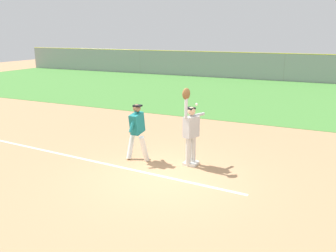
{
  "coord_description": "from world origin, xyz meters",
  "views": [
    {
      "loc": [
        3.9,
        -8.14,
        3.75
      ],
      "look_at": [
        -0.52,
        1.24,
        1.05
      ],
      "focal_mm": 38.63,
      "sensor_mm": 36.0,
      "label": 1
    }
  ],
  "objects_px": {
    "runner": "(137,128)",
    "parked_car_red": "(312,69)",
    "parked_car_black": "(194,64)",
    "parked_car_blue": "(245,66)",
    "first_base": "(191,163)",
    "fielder": "(191,128)",
    "baseball": "(196,104)"
  },
  "relations": [
    {
      "from": "runner",
      "to": "parked_car_red",
      "type": "height_order",
      "value": "runner"
    },
    {
      "from": "parked_car_black",
      "to": "parked_car_blue",
      "type": "height_order",
      "value": "same"
    },
    {
      "from": "parked_car_blue",
      "to": "parked_car_red",
      "type": "height_order",
      "value": "same"
    },
    {
      "from": "runner",
      "to": "parked_car_black",
      "type": "height_order",
      "value": "runner"
    },
    {
      "from": "first_base",
      "to": "runner",
      "type": "relative_size",
      "value": 0.22
    },
    {
      "from": "parked_car_red",
      "to": "parked_car_blue",
      "type": "bearing_deg",
      "value": 171.44
    },
    {
      "from": "parked_car_red",
      "to": "first_base",
      "type": "bearing_deg",
      "value": -98.98
    },
    {
      "from": "runner",
      "to": "parked_car_red",
      "type": "xyz_separation_m",
      "value": [
        3.13,
        24.33,
        -0.32
      ]
    },
    {
      "from": "first_base",
      "to": "runner",
      "type": "xyz_separation_m",
      "value": [
        -1.59,
        -0.34,
        0.96
      ]
    },
    {
      "from": "fielder",
      "to": "parked_car_red",
      "type": "xyz_separation_m",
      "value": [
        1.54,
        24.04,
        -0.45
      ]
    },
    {
      "from": "runner",
      "to": "parked_car_blue",
      "type": "bearing_deg",
      "value": 98.17
    },
    {
      "from": "first_base",
      "to": "fielder",
      "type": "distance_m",
      "value": 1.08
    },
    {
      "from": "first_base",
      "to": "parked_car_red",
      "type": "distance_m",
      "value": 24.04
    },
    {
      "from": "parked_car_red",
      "to": "fielder",
      "type": "bearing_deg",
      "value": -98.98
    },
    {
      "from": "first_base",
      "to": "parked_car_black",
      "type": "distance_m",
      "value": 26.46
    },
    {
      "from": "parked_car_black",
      "to": "parked_car_red",
      "type": "xyz_separation_m",
      "value": [
        11.04,
        -0.7,
        0.0
      ]
    },
    {
      "from": "first_base",
      "to": "parked_car_black",
      "type": "relative_size",
      "value": 0.09
    },
    {
      "from": "baseball",
      "to": "parked_car_black",
      "type": "relative_size",
      "value": 0.02
    },
    {
      "from": "baseball",
      "to": "parked_car_black",
      "type": "distance_m",
      "value": 26.65
    },
    {
      "from": "parked_car_black",
      "to": "parked_car_red",
      "type": "distance_m",
      "value": 11.06
    },
    {
      "from": "parked_car_black",
      "to": "parked_car_red",
      "type": "relative_size",
      "value": 0.97
    },
    {
      "from": "fielder",
      "to": "baseball",
      "type": "xyz_separation_m",
      "value": [
        0.19,
        -0.06,
        0.71
      ]
    },
    {
      "from": "fielder",
      "to": "parked_car_black",
      "type": "height_order",
      "value": "fielder"
    },
    {
      "from": "parked_car_black",
      "to": "parked_car_blue",
      "type": "bearing_deg",
      "value": -5.3
    },
    {
      "from": "parked_car_blue",
      "to": "baseball",
      "type": "bearing_deg",
      "value": -76.69
    },
    {
      "from": "baseball",
      "to": "parked_car_blue",
      "type": "xyz_separation_m",
      "value": [
        -4.51,
        24.44,
        -1.16
      ]
    },
    {
      "from": "runner",
      "to": "parked_car_red",
      "type": "relative_size",
      "value": 0.38
    },
    {
      "from": "fielder",
      "to": "parked_car_blue",
      "type": "distance_m",
      "value": 24.76
    },
    {
      "from": "first_base",
      "to": "baseball",
      "type": "distance_m",
      "value": 1.8
    },
    {
      "from": "parked_car_red",
      "to": "baseball",
      "type": "bearing_deg",
      "value": -98.54
    },
    {
      "from": "first_base",
      "to": "parked_car_black",
      "type": "xyz_separation_m",
      "value": [
        -9.5,
        24.68,
        0.63
      ]
    },
    {
      "from": "parked_car_black",
      "to": "first_base",
      "type": "bearing_deg",
      "value": -70.22
    }
  ]
}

